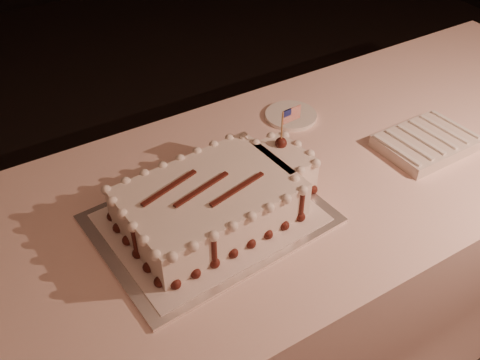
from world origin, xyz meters
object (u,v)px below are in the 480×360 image
napkin_stack (426,143)px  sheet_cake (219,198)px  side_plate (291,116)px  cake_board (210,219)px  banquet_table (270,279)px

napkin_stack → sheet_cake: bearing=174.3°
sheet_cake → side_plate: 0.46m
napkin_stack → cake_board: bearing=174.7°
sheet_cake → napkin_stack: bearing=-5.7°
cake_board → sheet_cake: size_ratio=1.04×
cake_board → sheet_cake: bearing=0.2°
cake_board → napkin_stack: 0.63m
banquet_table → side_plate: bearing=46.9°
cake_board → sheet_cake: (0.03, 0.00, 0.05)m
banquet_table → sheet_cake: size_ratio=4.98×
sheet_cake → napkin_stack: 0.60m
banquet_table → sheet_cake: (-0.18, -0.03, 0.43)m
cake_board → side_plate: side_plate is taller
napkin_stack → side_plate: (-0.22, 0.31, -0.01)m
side_plate → sheet_cake: bearing=-146.8°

